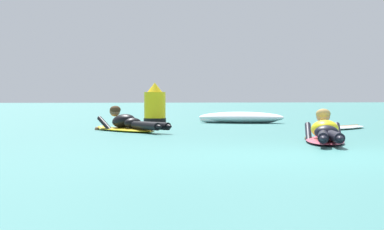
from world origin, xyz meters
name	(u,v)px	position (x,y,z in m)	size (l,w,h in m)	color
ground_plane	(188,124)	(0.00, 10.00, 0.00)	(120.00, 120.00, 0.00)	#387A75
surfer_near	(325,134)	(0.72, 2.29, 0.14)	(1.08, 2.41, 0.53)	#E54C66
surfer_far	(128,124)	(-1.78, 6.34, 0.14)	(1.42, 2.52, 0.54)	yellow
drifting_surfboard	(340,128)	(2.57, 6.50, 0.03)	(1.80, 1.74, 0.16)	white
whitewater_back	(241,118)	(1.42, 10.34, 0.13)	(2.39, 1.78, 0.28)	white
channel_marker_buoy	(155,107)	(-0.72, 10.84, 0.41)	(0.57, 0.57, 1.03)	yellow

